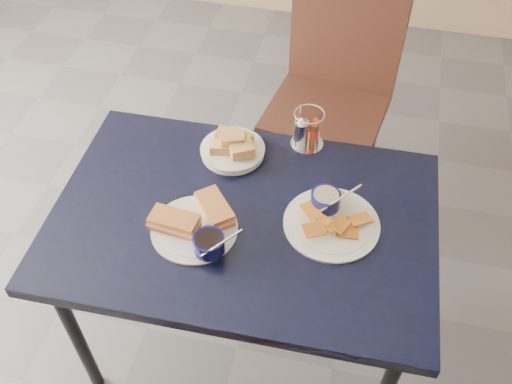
% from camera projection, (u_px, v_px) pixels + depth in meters
% --- Properties ---
extents(ground, '(6.00, 6.00, 0.00)m').
position_uv_depth(ground, '(237.00, 348.00, 2.23)').
color(ground, '#4B4B50').
rests_on(ground, ground).
extents(dining_table, '(1.17, 0.79, 0.75)m').
position_uv_depth(dining_table, '(244.00, 230.00, 1.76)').
color(dining_table, black).
rests_on(dining_table, ground).
extents(chair_far, '(0.54, 0.52, 1.01)m').
position_uv_depth(chair_far, '(331.00, 83.00, 2.43)').
color(chair_far, black).
rests_on(chair_far, ground).
extents(sandwich_plate, '(0.30, 0.27, 0.12)m').
position_uv_depth(sandwich_plate, '(197.00, 225.00, 1.65)').
color(sandwich_plate, white).
rests_on(sandwich_plate, dining_table).
extents(plantain_plate, '(0.29, 0.29, 0.12)m').
position_uv_depth(plantain_plate, '(330.00, 215.00, 1.68)').
color(plantain_plate, white).
rests_on(plantain_plate, dining_table).
extents(bread_basket, '(0.21, 0.21, 0.08)m').
position_uv_depth(bread_basket, '(233.00, 147.00, 1.86)').
color(bread_basket, white).
rests_on(bread_basket, dining_table).
extents(condiment_caddy, '(0.11, 0.11, 0.14)m').
position_uv_depth(condiment_caddy, '(307.00, 131.00, 1.88)').
color(condiment_caddy, silver).
rests_on(condiment_caddy, dining_table).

